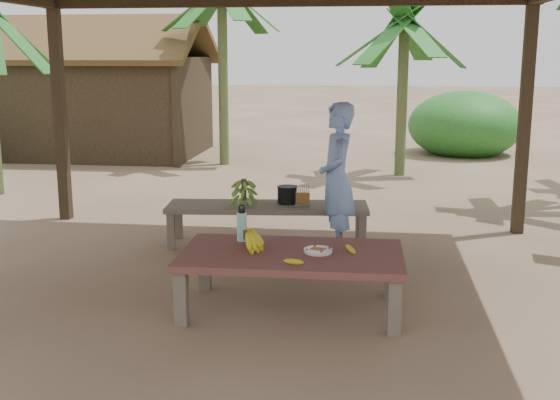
# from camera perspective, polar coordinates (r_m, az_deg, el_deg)

# --- Properties ---
(ground) EXTENTS (80.00, 80.00, 0.00)m
(ground) POSITION_cam_1_polar(r_m,az_deg,el_deg) (6.48, -2.34, -6.92)
(ground) COLOR brown
(ground) RESTS_ON ground
(work_table) EXTENTS (1.81, 1.02, 0.50)m
(work_table) POSITION_cam_1_polar(r_m,az_deg,el_deg) (5.74, 0.95, -4.87)
(work_table) COLOR brown
(work_table) RESTS_ON ground
(bench) EXTENTS (2.25, 0.80, 0.45)m
(bench) POSITION_cam_1_polar(r_m,az_deg,el_deg) (7.72, -1.04, -0.79)
(bench) COLOR brown
(bench) RESTS_ON ground
(ripe_banana_bunch) EXTENTS (0.35, 0.32, 0.18)m
(ripe_banana_bunch) POSITION_cam_1_polar(r_m,az_deg,el_deg) (5.77, -2.84, -3.19)
(ripe_banana_bunch) COLOR yellow
(ripe_banana_bunch) RESTS_ON work_table
(plate) EXTENTS (0.23, 0.23, 0.04)m
(plate) POSITION_cam_1_polar(r_m,az_deg,el_deg) (5.69, 3.12, -4.14)
(plate) COLOR white
(plate) RESTS_ON work_table
(loose_banana_front) EXTENTS (0.16, 0.08, 0.04)m
(loose_banana_front) POSITION_cam_1_polar(r_m,az_deg,el_deg) (5.38, 1.12, -5.04)
(loose_banana_front) COLOR yellow
(loose_banana_front) RESTS_ON work_table
(loose_banana_side) EXTENTS (0.12, 0.17, 0.04)m
(loose_banana_side) POSITION_cam_1_polar(r_m,az_deg,el_deg) (5.75, 5.75, -3.99)
(loose_banana_side) COLOR yellow
(loose_banana_side) RESTS_ON work_table
(water_flask) EXTENTS (0.09, 0.09, 0.32)m
(water_flask) POSITION_cam_1_polar(r_m,az_deg,el_deg) (6.03, -3.12, -2.08)
(water_flask) COLOR #41CCC7
(water_flask) RESTS_ON work_table
(green_banana_stalk) EXTENTS (0.29, 0.29, 0.30)m
(green_banana_stalk) POSITION_cam_1_polar(r_m,az_deg,el_deg) (7.69, -2.95, 0.72)
(green_banana_stalk) COLOR #598C2D
(green_banana_stalk) RESTS_ON bench
(cooking_pot) EXTENTS (0.22, 0.22, 0.19)m
(cooking_pot) POSITION_cam_1_polar(r_m,az_deg,el_deg) (7.76, 0.60, 0.40)
(cooking_pot) COLOR black
(cooking_pot) RESTS_ON bench
(skewer_rack) EXTENTS (0.19, 0.10, 0.24)m
(skewer_rack) POSITION_cam_1_polar(r_m,az_deg,el_deg) (7.62, 1.86, 0.39)
(skewer_rack) COLOR #A57F47
(skewer_rack) RESTS_ON bench
(woman) EXTENTS (0.49, 0.64, 1.60)m
(woman) POSITION_cam_1_polar(r_m,az_deg,el_deg) (7.31, 4.64, 1.69)
(woman) COLOR #789AE3
(woman) RESTS_ON ground
(hut) EXTENTS (4.40, 3.43, 2.85)m
(hut) POSITION_cam_1_polar(r_m,az_deg,el_deg) (15.13, -14.29, 7.80)
(hut) COLOR black
(hut) RESTS_ON ground
(banana_plant_n) EXTENTS (1.80, 1.80, 2.87)m
(banana_plant_n) POSITION_cam_1_polar(r_m,az_deg,el_deg) (12.21, 10.07, 13.11)
(banana_plant_n) COLOR #596638
(banana_plant_n) RESTS_ON ground
(banana_plant_nw) EXTENTS (1.80, 1.80, 3.50)m
(banana_plant_nw) POSITION_cam_1_polar(r_m,az_deg,el_deg) (13.32, -4.75, 15.76)
(banana_plant_nw) COLOR #596638
(banana_plant_nw) RESTS_ON ground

